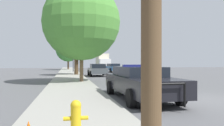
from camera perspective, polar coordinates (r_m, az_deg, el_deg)
name	(u,v)px	position (r m, az deg, el deg)	size (l,w,h in m)	color
ground_plane	(197,100)	(10.00, 21.29, -8.88)	(110.00, 110.00, 0.00)	#565659
sidewalk_left	(74,102)	(8.42, -9.78, -10.13)	(3.00, 110.00, 0.13)	#99968C
police_car	(140,81)	(9.52, 7.27, -4.77)	(2.24, 5.45, 1.47)	black
fire_hydrant	(76,117)	(4.48, -9.42, -13.65)	(0.49, 0.21, 0.70)	gold
traffic_light	(83,49)	(34.37, -7.71, 3.61)	(3.57, 0.35, 4.96)	#424247
car_background_midblock	(97,70)	(24.93, -3.82, -1.74)	(2.04, 4.12, 1.40)	#474C51
car_background_oncoming	(113,67)	(34.80, 0.39, -1.18)	(2.27, 4.80, 1.37)	navy
box_truck	(103,61)	(48.09, -2.49, 0.47)	(2.51, 7.91, 3.43)	silver
tree_sidewalk_far	(68,49)	(46.04, -11.37, 3.51)	(5.08, 5.08, 6.67)	brown
tree_sidewalk_mid	(76,42)	(26.38, -9.30, 5.31)	(3.68, 3.68, 5.68)	#4C3823
tree_sidewalk_near	(81,22)	(16.94, -7.98, 10.58)	(5.85, 5.85, 7.43)	brown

